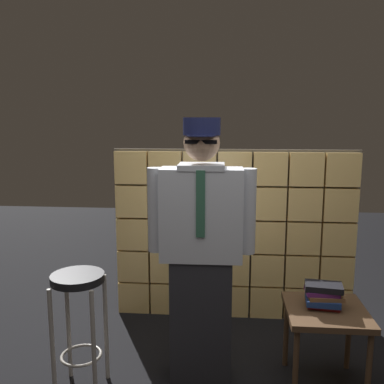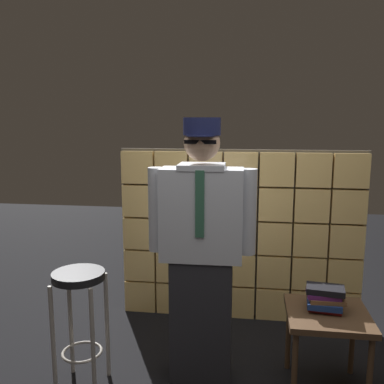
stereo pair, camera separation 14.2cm
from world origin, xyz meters
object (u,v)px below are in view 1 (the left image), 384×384
(book_stack, at_px, (323,295))
(standing_person, at_px, (201,248))
(side_table, at_px, (326,319))
(bar_stool, at_px, (79,305))

(book_stack, bearing_deg, standing_person, 179.88)
(side_table, bearing_deg, standing_person, 177.92)
(bar_stool, relative_size, book_stack, 3.15)
(standing_person, relative_size, bar_stool, 2.23)
(standing_person, distance_m, side_table, 0.94)
(book_stack, bearing_deg, side_table, -57.20)
(side_table, bearing_deg, bar_stool, -173.70)
(standing_person, bearing_deg, book_stack, -1.09)
(standing_person, height_order, bar_stool, standing_person)
(bar_stool, bearing_deg, side_table, 6.30)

